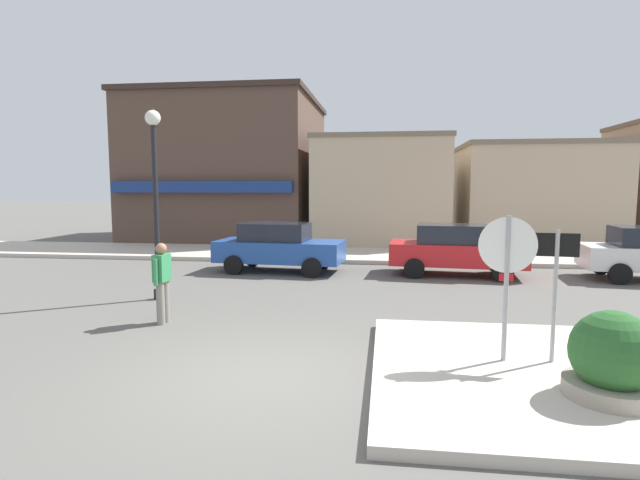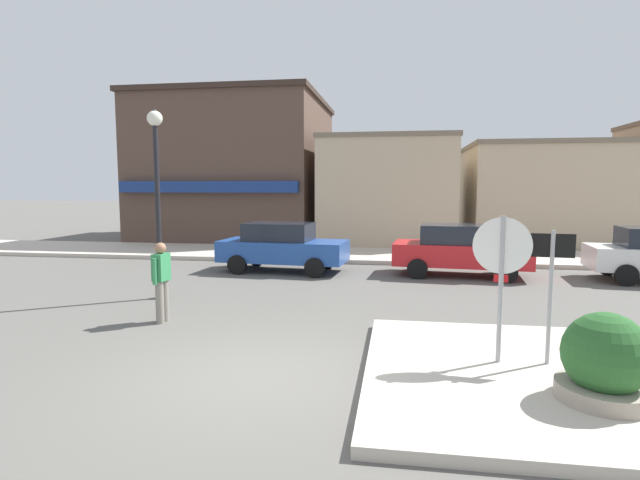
{
  "view_description": "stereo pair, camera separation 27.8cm",
  "coord_description": "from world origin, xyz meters",
  "px_view_note": "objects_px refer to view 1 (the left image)",
  "views": [
    {
      "loc": [
        1.69,
        -6.7,
        2.72
      ],
      "look_at": [
        0.21,
        4.5,
        1.5
      ],
      "focal_mm": 28.0,
      "sensor_mm": 36.0,
      "label": 1
    },
    {
      "loc": [
        1.97,
        -6.66,
        2.72
      ],
      "look_at": [
        0.21,
        4.5,
        1.5
      ],
      "focal_mm": 28.0,
      "sensor_mm": 36.0,
      "label": 2
    }
  ],
  "objects_px": {
    "lamp_post": "(155,176)",
    "parked_car_nearest": "(279,246)",
    "pedestrian_crossing_near": "(162,280)",
    "one_way_sign": "(555,283)",
    "planter": "(612,364)",
    "parked_car_second": "(456,249)",
    "stop_sign": "(507,269)"
  },
  "relations": [
    {
      "from": "parked_car_nearest",
      "to": "lamp_post",
      "type": "bearing_deg",
      "value": -115.77
    },
    {
      "from": "planter",
      "to": "parked_car_second",
      "type": "bearing_deg",
      "value": 93.84
    },
    {
      "from": "stop_sign",
      "to": "planter",
      "type": "distance_m",
      "value": 1.82
    },
    {
      "from": "stop_sign",
      "to": "lamp_post",
      "type": "relative_size",
      "value": 0.51
    },
    {
      "from": "lamp_post",
      "to": "parked_car_nearest",
      "type": "relative_size",
      "value": 1.1
    },
    {
      "from": "stop_sign",
      "to": "parked_car_nearest",
      "type": "relative_size",
      "value": 0.56
    },
    {
      "from": "lamp_post",
      "to": "pedestrian_crossing_near",
      "type": "relative_size",
      "value": 2.82
    },
    {
      "from": "planter",
      "to": "pedestrian_crossing_near",
      "type": "relative_size",
      "value": 0.76
    },
    {
      "from": "parked_car_nearest",
      "to": "pedestrian_crossing_near",
      "type": "relative_size",
      "value": 2.57
    },
    {
      "from": "pedestrian_crossing_near",
      "to": "one_way_sign",
      "type": "bearing_deg",
      "value": -14.19
    },
    {
      "from": "one_way_sign",
      "to": "pedestrian_crossing_near",
      "type": "xyz_separation_m",
      "value": [
        -6.82,
        1.72,
        -0.46
      ]
    },
    {
      "from": "one_way_sign",
      "to": "parked_car_second",
      "type": "relative_size",
      "value": 0.51
    },
    {
      "from": "stop_sign",
      "to": "parked_car_nearest",
      "type": "xyz_separation_m",
      "value": [
        -5.14,
        8.02,
        -0.71
      ]
    },
    {
      "from": "lamp_post",
      "to": "parked_car_second",
      "type": "bearing_deg",
      "value": 29.64
    },
    {
      "from": "planter",
      "to": "lamp_post",
      "type": "relative_size",
      "value": 0.27
    },
    {
      "from": "stop_sign",
      "to": "lamp_post",
      "type": "xyz_separation_m",
      "value": [
        -7.19,
        3.78,
        1.44
      ]
    },
    {
      "from": "one_way_sign",
      "to": "pedestrian_crossing_near",
      "type": "bearing_deg",
      "value": 165.81
    },
    {
      "from": "lamp_post",
      "to": "one_way_sign",
      "type": "bearing_deg",
      "value": -25.45
    },
    {
      "from": "parked_car_nearest",
      "to": "pedestrian_crossing_near",
      "type": "bearing_deg",
      "value": -99.0
    },
    {
      "from": "lamp_post",
      "to": "parked_car_second",
      "type": "xyz_separation_m",
      "value": [
        7.56,
        4.3,
        -2.15
      ]
    },
    {
      "from": "one_way_sign",
      "to": "planter",
      "type": "height_order",
      "value": "one_way_sign"
    },
    {
      "from": "lamp_post",
      "to": "parked_car_nearest",
      "type": "bearing_deg",
      "value": 64.23
    },
    {
      "from": "parked_car_nearest",
      "to": "parked_car_second",
      "type": "bearing_deg",
      "value": 0.59
    },
    {
      "from": "one_way_sign",
      "to": "pedestrian_crossing_near",
      "type": "relative_size",
      "value": 1.3
    },
    {
      "from": "parked_car_nearest",
      "to": "pedestrian_crossing_near",
      "type": "xyz_separation_m",
      "value": [
        -0.99,
        -6.27,
        0.06
      ]
    },
    {
      "from": "planter",
      "to": "parked_car_second",
      "type": "relative_size",
      "value": 0.3
    },
    {
      "from": "lamp_post",
      "to": "pedestrian_crossing_near",
      "type": "bearing_deg",
      "value": -62.46
    },
    {
      "from": "parked_car_second",
      "to": "pedestrian_crossing_near",
      "type": "height_order",
      "value": "pedestrian_crossing_near"
    },
    {
      "from": "pedestrian_crossing_near",
      "to": "stop_sign",
      "type": "bearing_deg",
      "value": -15.95
    },
    {
      "from": "lamp_post",
      "to": "parked_car_nearest",
      "type": "xyz_separation_m",
      "value": [
        2.05,
        4.24,
        -2.15
      ]
    },
    {
      "from": "planter",
      "to": "lamp_post",
      "type": "distance_m",
      "value": 9.86
    },
    {
      "from": "stop_sign",
      "to": "lamp_post",
      "type": "height_order",
      "value": "lamp_post"
    }
  ]
}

